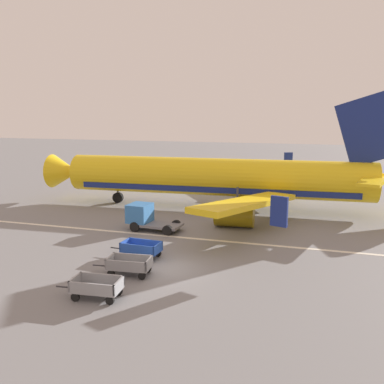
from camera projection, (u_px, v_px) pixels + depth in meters
ground_plane at (166, 269)px, 25.73m from camera, size 220.00×220.00×0.00m
apron_stripe at (195, 239)px, 31.84m from camera, size 120.00×0.36×0.01m
airplane at (226, 178)px, 41.37m from camera, size 37.64×30.25×11.34m
baggage_cart_nearest at (97, 287)px, 21.53m from camera, size 3.60×1.61×1.07m
baggage_cart_second_in_row at (129, 265)px, 24.64m from camera, size 3.61×1.64×1.07m
baggage_cart_third_in_row at (141, 249)px, 27.58m from camera, size 3.58×1.53×1.07m
service_truck_beside_carts at (145, 216)px, 34.17m from camera, size 4.51×2.29×2.10m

